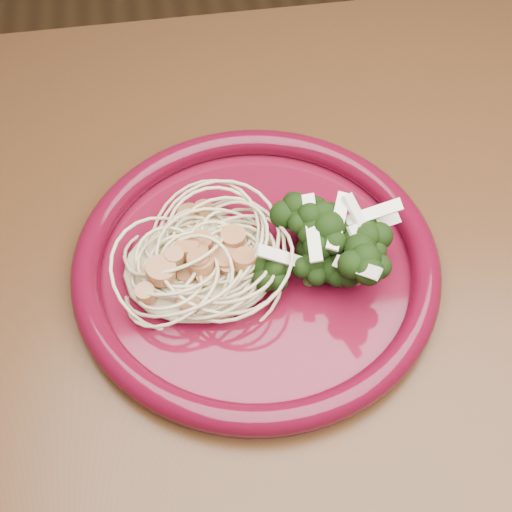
% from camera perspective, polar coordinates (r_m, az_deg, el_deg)
% --- Properties ---
extents(dining_table, '(1.20, 0.80, 0.75)m').
position_cam_1_polar(dining_table, '(0.62, -0.80, -10.93)').
color(dining_table, '#472814').
rests_on(dining_table, ground).
extents(dinner_plate, '(0.31, 0.31, 0.02)m').
position_cam_1_polar(dinner_plate, '(0.55, -0.00, -0.59)').
color(dinner_plate, '#52091A').
rests_on(dinner_plate, dining_table).
extents(spaghetti_pile, '(0.13, 0.11, 0.03)m').
position_cam_1_polar(spaghetti_pile, '(0.55, -4.52, -0.34)').
color(spaghetti_pile, beige).
rests_on(spaghetti_pile, dinner_plate).
extents(scallop_cluster, '(0.11, 0.11, 0.04)m').
position_cam_1_polar(scallop_cluster, '(0.52, -4.73, 1.71)').
color(scallop_cluster, '#B87848').
rests_on(scallop_cluster, spaghetti_pile).
extents(broccoli_pile, '(0.10, 0.15, 0.05)m').
position_cam_1_polar(broccoli_pile, '(0.54, 5.56, 1.12)').
color(broccoli_pile, black).
rests_on(broccoli_pile, dinner_plate).
extents(onion_garnish, '(0.07, 0.10, 0.05)m').
position_cam_1_polar(onion_garnish, '(0.52, 5.83, 3.24)').
color(onion_garnish, '#F3EACE').
rests_on(onion_garnish, broccoli_pile).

